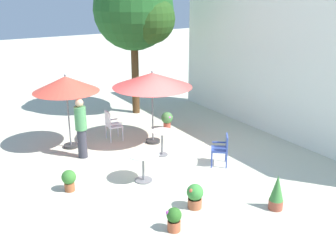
{
  "coord_description": "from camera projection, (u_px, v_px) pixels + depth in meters",
  "views": [
    {
      "loc": [
        8.6,
        -5.18,
        4.63
      ],
      "look_at": [
        0.0,
        0.1,
        1.08
      ],
      "focal_mm": 42.95,
      "sensor_mm": 36.0,
      "label": 1
    }
  ],
  "objects": [
    {
      "name": "patio_umbrella_0",
      "position": [
        66.0,
        85.0,
        11.51
      ],
      "size": [
        1.91,
        1.91,
        2.24
      ],
      "color": "#2D2D2D",
      "rests_on": "ground"
    },
    {
      "name": "potted_plant_1",
      "position": [
        277.0,
        193.0,
        8.67
      ],
      "size": [
        0.32,
        0.32,
        0.81
      ],
      "color": "#9C4B37",
      "rests_on": "ground"
    },
    {
      "name": "patio_umbrella_1",
      "position": [
        152.0,
        80.0,
        11.87
      ],
      "size": [
        2.38,
        2.38,
        2.26
      ],
      "color": "#2D2D2D",
      "rests_on": "ground"
    },
    {
      "name": "ground_plane",
      "position": [
        165.0,
        164.0,
        11.01
      ],
      "size": [
        60.0,
        60.0,
        0.0
      ],
      "primitive_type": "plane",
      "color": "beige"
    },
    {
      "name": "cafe_table_1",
      "position": [
        143.0,
        162.0,
        9.89
      ],
      "size": [
        0.8,
        0.8,
        0.74
      ],
      "color": "white",
      "rests_on": "ground"
    },
    {
      "name": "standing_person",
      "position": [
        81.0,
        128.0,
        11.14
      ],
      "size": [
        0.34,
        0.34,
        1.72
      ],
      "color": "#33333D",
      "rests_on": "ground"
    },
    {
      "name": "cafe_table_0",
      "position": [
        162.0,
        139.0,
        11.41
      ],
      "size": [
        0.6,
        0.6,
        0.74
      ],
      "color": "silver",
      "rests_on": "ground"
    },
    {
      "name": "potted_plant_3",
      "position": [
        195.0,
        195.0,
        8.75
      ],
      "size": [
        0.37,
        0.37,
        0.56
      ],
      "color": "#AC5B3A",
      "rests_on": "ground"
    },
    {
      "name": "potted_plant_0",
      "position": [
        69.0,
        179.0,
        9.48
      ],
      "size": [
        0.34,
        0.34,
        0.53
      ],
      "color": "#9C5432",
      "rests_on": "ground"
    },
    {
      "name": "potted_plant_4",
      "position": [
        174.0,
        219.0,
        7.94
      ],
      "size": [
        0.32,
        0.31,
        0.5
      ],
      "color": "#B65837",
      "rests_on": "ground"
    },
    {
      "name": "potted_plant_2",
      "position": [
        167.0,
        119.0,
        13.56
      ],
      "size": [
        0.39,
        0.39,
        0.6
      ],
      "color": "#B14C3A",
      "rests_on": "ground"
    },
    {
      "name": "patio_chair_0",
      "position": [
        111.0,
        123.0,
        12.53
      ],
      "size": [
        0.53,
        0.48,
        0.95
      ],
      "color": "white",
      "rests_on": "ground"
    },
    {
      "name": "patio_chair_1",
      "position": [
        222.0,
        147.0,
        10.79
      ],
      "size": [
        0.63,
        0.62,
        0.86
      ],
      "color": "#354A9B",
      "rests_on": "ground"
    },
    {
      "name": "villa_facade",
      "position": [
        285.0,
        65.0,
        12.38
      ],
      "size": [
        10.0,
        0.3,
        4.61
      ],
      "primitive_type": "cube",
      "color": "white",
      "rests_on": "ground"
    },
    {
      "name": "shade_tree",
      "position": [
        135.0,
        9.0,
        14.17
      ],
      "size": [
        3.01,
        2.86,
        5.24
      ],
      "color": "#50341C",
      "rests_on": "ground"
    }
  ]
}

